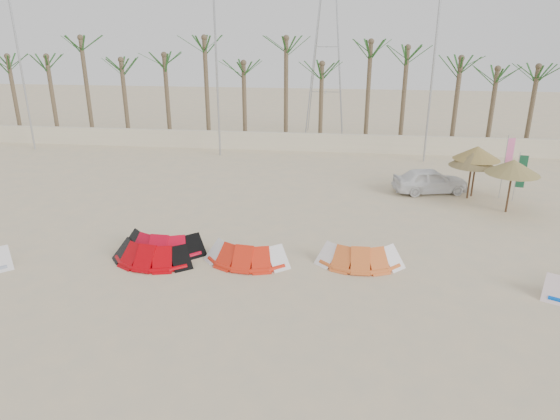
# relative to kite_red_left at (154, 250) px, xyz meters

# --- Properties ---
(ground) EXTENTS (120.00, 120.00, 0.00)m
(ground) POSITION_rel_kite_red_left_xyz_m (4.61, -3.29, -0.42)
(ground) COLOR #D1B88D
(ground) RESTS_ON ground
(boundary_wall) EXTENTS (60.00, 0.30, 1.30)m
(boundary_wall) POSITION_rel_kite_red_left_xyz_m (4.61, 18.71, 0.23)
(boundary_wall) COLOR beige
(boundary_wall) RESTS_ON ground
(palm_line) EXTENTS (52.00, 4.00, 7.70)m
(palm_line) POSITION_rel_kite_red_left_xyz_m (5.28, 20.21, 6.03)
(palm_line) COLOR brown
(palm_line) RESTS_ON ground
(lamp_a) EXTENTS (1.25, 0.14, 11.00)m
(lamp_a) POSITION_rel_kite_red_left_xyz_m (-15.35, 16.71, 5.35)
(lamp_a) COLOR #A5A8AD
(lamp_a) RESTS_ON ground
(lamp_b) EXTENTS (1.25, 0.14, 11.00)m
(lamp_b) POSITION_rel_kite_red_left_xyz_m (-1.35, 16.71, 5.35)
(lamp_b) COLOR #A5A8AD
(lamp_b) RESTS_ON ground
(lamp_c) EXTENTS (1.25, 0.14, 11.00)m
(lamp_c) POSITION_rel_kite_red_left_xyz_m (12.65, 16.71, 5.35)
(lamp_c) COLOR #A5A8AD
(lamp_c) RESTS_ON ground
(pylon) EXTENTS (3.00, 3.00, 14.00)m
(pylon) POSITION_rel_kite_red_left_xyz_m (5.61, 24.71, -0.42)
(pylon) COLOR #A5A8AD
(pylon) RESTS_ON ground
(kite_red_left) EXTENTS (3.35, 1.90, 0.90)m
(kite_red_left) POSITION_rel_kite_red_left_xyz_m (0.00, 0.00, 0.00)
(kite_red_left) COLOR #AC0007
(kite_red_left) RESTS_ON ground
(kite_red_mid) EXTENTS (3.41, 1.62, 0.90)m
(kite_red_mid) POSITION_rel_kite_red_left_xyz_m (0.11, 1.02, 0.00)
(kite_red_mid) COLOR red
(kite_red_mid) RESTS_ON ground
(kite_red_right) EXTENTS (3.33, 1.80, 0.90)m
(kite_red_right) POSITION_rel_kite_red_left_xyz_m (3.64, 0.41, 0.00)
(kite_red_right) COLOR red
(kite_red_right) RESTS_ON ground
(kite_orange) EXTENTS (3.20, 1.57, 0.90)m
(kite_orange) POSITION_rel_kite_red_left_xyz_m (7.95, 0.80, -0.00)
(kite_orange) COLOR orange
(kite_orange) RESTS_ON ground
(parasol_left) EXTENTS (2.33, 2.33, 2.47)m
(parasol_left) POSITION_rel_kite_red_left_xyz_m (13.81, 9.19, 1.70)
(parasol_left) COLOR #4C331E
(parasol_left) RESTS_ON ground
(parasol_mid) EXTENTS (2.53, 2.53, 2.64)m
(parasol_mid) POSITION_rel_kite_red_left_xyz_m (15.23, 7.28, 1.87)
(parasol_mid) COLOR #4C331E
(parasol_mid) RESTS_ON ground
(parasol_right) EXTENTS (2.42, 2.42, 2.73)m
(parasol_right) POSITION_rel_kite_red_left_xyz_m (14.10, 9.58, 1.96)
(parasol_right) COLOR #4C331E
(parasol_right) RESTS_ON ground
(flag_pink) EXTENTS (0.44, 0.14, 3.38)m
(flag_pink) POSITION_rel_kite_red_left_xyz_m (15.68, 9.50, 1.59)
(flag_pink) COLOR #A5A8AD
(flag_pink) RESTS_ON ground
(flag_green) EXTENTS (0.45, 0.08, 2.60)m
(flag_green) POSITION_rel_kite_red_left_xyz_m (16.22, 9.01, 1.13)
(flag_green) COLOR #A5A8AD
(flag_green) RESTS_ON ground
(car) EXTENTS (4.24, 2.47, 1.36)m
(car) POSITION_rel_kite_red_left_xyz_m (11.95, 9.94, 0.26)
(car) COLOR white
(car) RESTS_ON ground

